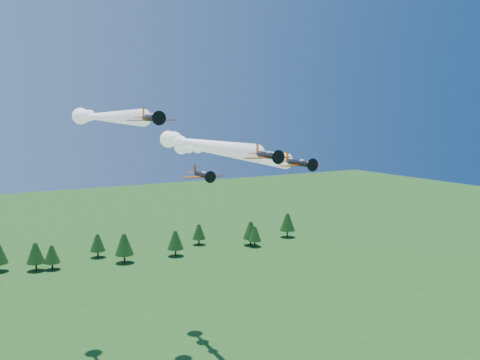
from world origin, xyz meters
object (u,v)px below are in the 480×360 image
plane_lead (196,143)px  plane_left (100,117)px  plane_right (216,151)px  plane_slot (202,175)px

plane_lead → plane_left: bearing=146.6°
plane_left → plane_lead: bearing=-38.2°
plane_right → plane_slot: (-13.42, -20.82, -2.24)m
plane_left → plane_right: bearing=-4.4°
plane_left → plane_right: size_ratio=1.00×
plane_right → plane_lead: bearing=-130.6°
plane_lead → plane_right: 13.27m
plane_right → plane_left: bearing=175.4°
plane_lead → plane_left: plane_left is taller
plane_lead → plane_left: size_ratio=0.97×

